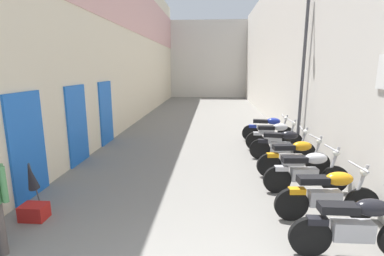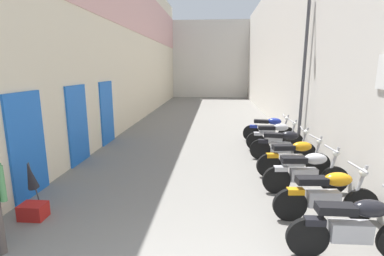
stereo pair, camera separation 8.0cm
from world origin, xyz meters
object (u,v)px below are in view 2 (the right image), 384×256
at_px(plastic_crate, 33,211).
at_px(street_lamp, 302,62).
at_px(motorcycle_third, 306,171).
at_px(motorcycle_fourth, 294,157).
at_px(motorcycle_fifth, 283,144).
at_px(umbrella_leaning, 30,176).
at_px(motorcycle_second, 327,194).
at_px(motorcycle_seventh, 269,129).
at_px(motorcycle_nearest, 355,226).
at_px(motorcycle_sixth, 275,136).

distance_m(plastic_crate, street_lamp, 8.15).
bearing_deg(motorcycle_third, motorcycle_fourth, 90.00).
xyz_separation_m(motorcycle_fifth, street_lamp, (0.70, 1.25, 2.34)).
bearing_deg(umbrella_leaning, motorcycle_second, 0.05).
distance_m(motorcycle_third, motorcycle_fourth, 0.96).
relative_size(motorcycle_second, motorcycle_seventh, 1.00).
xyz_separation_m(umbrella_leaning, street_lamp, (6.13, 4.57, 2.16)).
bearing_deg(motorcycle_nearest, motorcycle_third, 90.00).
height_order(motorcycle_sixth, motorcycle_seventh, same).
bearing_deg(plastic_crate, motorcycle_fifth, 35.16).
distance_m(motorcycle_nearest, motorcycle_fifth, 4.36).
relative_size(motorcycle_nearest, motorcycle_seventh, 1.00).
xyz_separation_m(motorcycle_nearest, motorcycle_third, (-0.00, 2.18, 0.00)).
bearing_deg(motorcycle_sixth, motorcycle_third, -90.00).
height_order(motorcycle_nearest, plastic_crate, motorcycle_nearest).
distance_m(motorcycle_third, plastic_crate, 5.43).
relative_size(motorcycle_fourth, motorcycle_seventh, 1.00).
relative_size(motorcycle_seventh, umbrella_leaning, 1.91).
height_order(plastic_crate, umbrella_leaning, umbrella_leaning).
distance_m(motorcycle_fifth, umbrella_leaning, 6.37).
height_order(motorcycle_nearest, motorcycle_second, same).
bearing_deg(plastic_crate, umbrella_leaning, 122.22).
xyz_separation_m(motorcycle_nearest, motorcycle_seventh, (-0.00, 6.53, 0.00)).
height_order(motorcycle_fifth, street_lamp, street_lamp).
bearing_deg(motorcycle_third, motorcycle_second, -90.00).
bearing_deg(motorcycle_fifth, motorcycle_seventh, 90.00).
height_order(motorcycle_seventh, umbrella_leaning, motorcycle_seventh).
relative_size(plastic_crate, street_lamp, 0.09).
distance_m(motorcycle_second, motorcycle_third, 1.14).
bearing_deg(motorcycle_nearest, umbrella_leaning, 169.26).
xyz_separation_m(motorcycle_fourth, motorcycle_seventh, (-0.00, 3.40, 0.00)).
bearing_deg(motorcycle_second, motorcycle_fifth, 90.00).
height_order(motorcycle_nearest, motorcycle_sixth, same).
xyz_separation_m(motorcycle_fifth, motorcycle_seventh, (0.00, 2.17, 0.00)).
relative_size(motorcycle_fifth, motorcycle_seventh, 1.00).
height_order(plastic_crate, street_lamp, street_lamp).
bearing_deg(motorcycle_fourth, street_lamp, 74.09).
bearing_deg(motorcycle_sixth, motorcycle_seventh, 90.01).
height_order(motorcycle_fourth, motorcycle_sixth, same).
bearing_deg(street_lamp, motorcycle_second, -98.75).
bearing_deg(motorcycle_second, street_lamp, 81.25).
distance_m(motorcycle_third, motorcycle_seventh, 4.36).
distance_m(motorcycle_second, motorcycle_sixth, 4.42).
distance_m(motorcycle_third, motorcycle_fifth, 2.18).
relative_size(motorcycle_fifth, plastic_crate, 4.18).
height_order(motorcycle_fourth, umbrella_leaning, motorcycle_fourth).
xyz_separation_m(motorcycle_sixth, umbrella_leaning, (-5.43, -4.42, 0.18)).
bearing_deg(motorcycle_fifth, motorcycle_fourth, -90.00).
distance_m(motorcycle_nearest, motorcycle_third, 2.18).
bearing_deg(motorcycle_fifth, street_lamp, 60.54).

